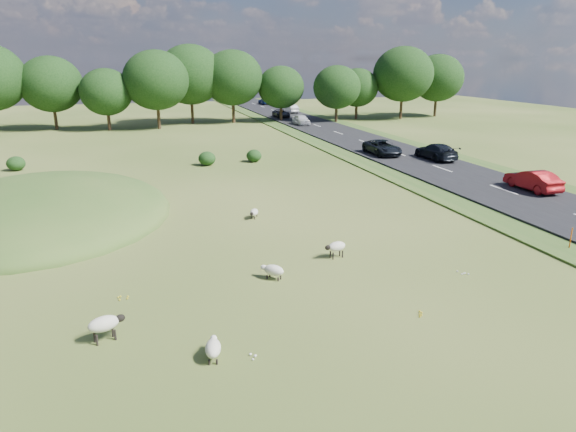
# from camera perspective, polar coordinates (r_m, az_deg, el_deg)

# --- Properties ---
(ground) EXTENTS (160.00, 160.00, 0.00)m
(ground) POSITION_cam_1_polar(r_m,az_deg,el_deg) (44.10, -8.66, 4.37)
(ground) COLOR #365319
(ground) RESTS_ON ground
(mound) EXTENTS (16.00, 20.00, 4.00)m
(mound) POSITION_cam_1_polar(r_m,az_deg,el_deg) (36.37, -25.64, 0.13)
(mound) COLOR #33561E
(mound) RESTS_ON ground
(road) EXTENTS (8.00, 150.00, 0.25)m
(road) POSITION_cam_1_polar(r_m,az_deg,el_deg) (59.52, 9.32, 7.74)
(road) COLOR black
(road) RESTS_ON ground
(treeline) EXTENTS (96.28, 14.66, 11.70)m
(treeline) POSITION_cam_1_polar(r_m,az_deg,el_deg) (78.27, -13.78, 14.42)
(treeline) COLOR black
(treeline) RESTS_ON ground
(shrubs) EXTENTS (22.70, 4.28, 1.30)m
(shrubs) POSITION_cam_1_polar(r_m,az_deg,el_deg) (49.27, -14.41, 6.11)
(shrubs) COLOR black
(shrubs) RESTS_ON ground
(marker_post) EXTENTS (0.06, 0.06, 1.20)m
(marker_post) POSITION_cam_1_polar(r_m,az_deg,el_deg) (30.42, 28.90, -2.24)
(marker_post) COLOR #D8590C
(marker_post) RESTS_ON ground
(sheep_0) EXTENTS (0.70, 1.22, 0.68)m
(sheep_0) POSITION_cam_1_polar(r_m,az_deg,el_deg) (17.63, -8.33, -14.28)
(sheep_0) COLOR beige
(sheep_0) RESTS_ON ground
(sheep_1) EXTENTS (1.22, 0.70, 0.85)m
(sheep_1) POSITION_cam_1_polar(r_m,az_deg,el_deg) (25.68, 5.36, -3.42)
(sheep_1) COLOR beige
(sheep_1) RESTS_ON ground
(sheep_2) EXTENTS (1.37, 0.89, 0.95)m
(sheep_2) POSITION_cam_1_polar(r_m,az_deg,el_deg) (19.45, -19.70, -11.21)
(sheep_2) COLOR beige
(sheep_2) RESTS_ON ground
(sheep_3) EXTENTS (0.83, 1.05, 0.60)m
(sheep_3) POSITION_cam_1_polar(r_m,az_deg,el_deg) (32.03, -3.81, 0.39)
(sheep_3) COLOR beige
(sheep_3) RESTS_ON ground
(sheep_4) EXTENTS (1.10, 1.08, 0.68)m
(sheep_4) POSITION_cam_1_polar(r_m,az_deg,el_deg) (23.25, -1.66, -6.04)
(sheep_4) COLOR beige
(sheep_4) RESTS_ON ground
(sheep_5) EXTENTS (0.88, 1.10, 0.79)m
(sheep_5) POSITION_cam_1_polar(r_m,az_deg,el_deg) (29.13, -19.69, -1.96)
(sheep_5) COLOR beige
(sheep_5) RESTS_ON ground
(car_0) EXTENTS (2.11, 4.57, 1.27)m
(car_0) POSITION_cam_1_polar(r_m,az_deg,el_deg) (86.67, -0.76, 11.34)
(car_0) COLOR black
(car_0) RESTS_ON road
(car_1) EXTENTS (2.13, 5.25, 1.52)m
(car_1) POSITION_cam_1_polar(r_m,az_deg,el_deg) (51.81, 16.13, 6.92)
(car_1) COLOR black
(car_1) RESTS_ON road
(car_2) EXTENTS (1.93, 4.76, 1.38)m
(car_2) POSITION_cam_1_polar(r_m,az_deg,el_deg) (112.00, -2.60, 12.65)
(car_2) COLOR navy
(car_2) RESTS_ON road
(car_3) EXTENTS (1.74, 4.34, 1.48)m
(car_3) POSITION_cam_1_polar(r_m,az_deg,el_deg) (76.72, 1.48, 10.66)
(car_3) COLOR silver
(car_3) RESTS_ON road
(car_4) EXTENTS (1.54, 4.40, 1.45)m
(car_4) POSITION_cam_1_polar(r_m,az_deg,el_deg) (93.81, 0.39, 11.83)
(car_4) COLOR silver
(car_4) RESTS_ON road
(car_5) EXTENTS (2.38, 5.17, 1.44)m
(car_5) POSITION_cam_1_polar(r_m,az_deg,el_deg) (53.13, 10.43, 7.50)
(car_5) COLOR black
(car_5) RESTS_ON road
(car_6) EXTENTS (1.59, 4.55, 1.50)m
(car_6) POSITION_cam_1_polar(r_m,az_deg,el_deg) (41.91, 25.56, 3.62)
(car_6) COLOR maroon
(car_6) RESTS_ON road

